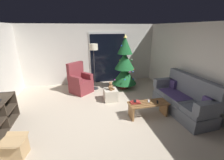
# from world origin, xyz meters

# --- Properties ---
(ground_plane) EXTENTS (7.00, 7.00, 0.00)m
(ground_plane) POSITION_xyz_m (0.00, 0.00, 0.00)
(ground_plane) COLOR #B2A38E
(wall_back) EXTENTS (5.72, 0.12, 2.50)m
(wall_back) POSITION_xyz_m (0.00, 3.06, 1.25)
(wall_back) COLOR silver
(wall_back) RESTS_ON ground
(wall_right) EXTENTS (0.12, 6.00, 2.50)m
(wall_right) POSITION_xyz_m (2.86, 0.00, 1.25)
(wall_right) COLOR silver
(wall_right) RESTS_ON ground
(patio_door_frame) EXTENTS (1.60, 0.02, 2.20)m
(patio_door_frame) POSITION_xyz_m (0.74, 2.99, 1.10)
(patio_door_frame) COLOR silver
(patio_door_frame) RESTS_ON ground
(patio_door_glass) EXTENTS (1.50, 0.02, 2.10)m
(patio_door_glass) POSITION_xyz_m (0.74, 2.97, 1.05)
(patio_door_glass) COLOR black
(patio_door_glass) RESTS_ON ground
(couch) EXTENTS (0.85, 1.97, 1.08)m
(couch) POSITION_xyz_m (2.32, -0.17, 0.40)
(couch) COLOR slate
(couch) RESTS_ON ground
(coffee_table) EXTENTS (1.10, 0.40, 0.41)m
(coffee_table) POSITION_xyz_m (1.23, -0.13, 0.27)
(coffee_table) COLOR olive
(coffee_table) RESTS_ON ground
(remote_silver) EXTENTS (0.10, 0.16, 0.02)m
(remote_silver) POSITION_xyz_m (1.27, -0.07, 0.42)
(remote_silver) COLOR #ADADB2
(remote_silver) RESTS_ON coffee_table
(remote_black) EXTENTS (0.11, 0.16, 0.02)m
(remote_black) POSITION_xyz_m (1.48, -0.17, 0.42)
(remote_black) COLOR black
(remote_black) RESTS_ON coffee_table
(book_stack) EXTENTS (0.26, 0.20, 0.06)m
(book_stack) POSITION_xyz_m (0.88, -0.06, 0.43)
(book_stack) COLOR #A32D28
(book_stack) RESTS_ON coffee_table
(cell_phone) EXTENTS (0.11, 0.16, 0.01)m
(cell_phone) POSITION_xyz_m (0.86, -0.07, 0.47)
(cell_phone) COLOR black
(cell_phone) RESTS_ON book_stack
(christmas_tree) EXTENTS (0.98, 0.98, 2.11)m
(christmas_tree) POSITION_xyz_m (1.21, 2.01, 0.93)
(christmas_tree) COLOR #4C1E19
(christmas_tree) RESTS_ON ground
(armchair) EXTENTS (0.96, 0.97, 1.13)m
(armchair) POSITION_xyz_m (-0.54, 2.00, 0.40)
(armchair) COLOR maroon
(armchair) RESTS_ON ground
(floor_lamp) EXTENTS (0.32, 0.32, 1.78)m
(floor_lamp) POSITION_xyz_m (0.04, 2.19, 1.51)
(floor_lamp) COLOR #2D2D30
(floor_lamp) RESTS_ON ground
(ottoman) EXTENTS (0.44, 0.44, 0.39)m
(ottoman) POSITION_xyz_m (0.43, 1.05, 0.19)
(ottoman) COLOR beige
(ottoman) RESTS_ON ground
(teddy_bear_chestnut) EXTENTS (0.21, 0.22, 0.29)m
(teddy_bear_chestnut) POSITION_xyz_m (0.44, 1.05, 0.51)
(teddy_bear_chestnut) COLOR brown
(teddy_bear_chestnut) RESTS_ON ottoman
(teddy_bear_cream_by_tree) EXTENTS (0.22, 0.21, 0.29)m
(teddy_bear_cream_by_tree) POSITION_xyz_m (0.61, 1.70, 0.12)
(teddy_bear_cream_by_tree) COLOR beige
(teddy_bear_cream_by_tree) RESTS_ON ground
(cardboard_box_open_near_shelf) EXTENTS (0.52, 0.54, 0.39)m
(cardboard_box_open_near_shelf) POSITION_xyz_m (-1.89, -0.84, 0.17)
(cardboard_box_open_near_shelf) COLOR tan
(cardboard_box_open_near_shelf) RESTS_ON ground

